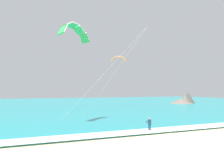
{
  "coord_description": "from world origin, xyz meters",
  "views": [
    {
      "loc": [
        -19.6,
        -10.43,
        4.83
      ],
      "look_at": [
        -8.06,
        15.49,
        5.6
      ],
      "focal_mm": 37.76,
      "sensor_mm": 36.0,
      "label": 1
    }
  ],
  "objects_px": {
    "surfboard": "(150,132)",
    "kitesurfer": "(149,124)",
    "kite_distant": "(118,58)",
    "kite_primary": "(74,30)"
  },
  "relations": [
    {
      "from": "surfboard",
      "to": "kite_distant",
      "type": "distance_m",
      "value": 39.56
    },
    {
      "from": "surfboard",
      "to": "kite_primary",
      "type": "height_order",
      "value": "kite_primary"
    },
    {
      "from": "surfboard",
      "to": "kite_distant",
      "type": "height_order",
      "value": "kite_distant"
    },
    {
      "from": "kite_distant",
      "to": "surfboard",
      "type": "bearing_deg",
      "value": -110.02
    },
    {
      "from": "surfboard",
      "to": "kite_distant",
      "type": "relative_size",
      "value": 0.36
    },
    {
      "from": "kite_primary",
      "to": "kite_distant",
      "type": "height_order",
      "value": "kite_distant"
    },
    {
      "from": "kitesurfer",
      "to": "kite_distant",
      "type": "relative_size",
      "value": 0.42
    },
    {
      "from": "kitesurfer",
      "to": "kite_distant",
      "type": "distance_m",
      "value": 39.24
    },
    {
      "from": "surfboard",
      "to": "kitesurfer",
      "type": "distance_m",
      "value": 0.91
    },
    {
      "from": "kitesurfer",
      "to": "kite_primary",
      "type": "xyz_separation_m",
      "value": [
        -6.86,
        8.01,
        12.11
      ]
    }
  ]
}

